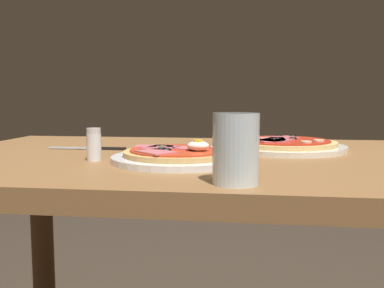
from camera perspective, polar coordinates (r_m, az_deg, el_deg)
The scene contains 6 objects.
dining_table at distance 1.00m, azimuth 2.02°, elevation -7.76°, with size 1.26×0.78×0.72m.
pizza_foreground at distance 0.88m, azimuth -1.70°, elevation -1.54°, with size 0.27×0.27×0.05m.
pizza_across_left at distance 1.09m, azimuth 11.90°, elevation -0.15°, with size 0.30×0.30×0.03m.
water_glass_near at distance 0.65m, azimuth 5.73°, elevation -1.28°, with size 0.07×0.07×0.11m.
knife at distance 1.11m, azimuth -12.85°, elevation -0.54°, with size 0.20×0.02×0.01m.
salt_shaker at distance 0.91m, azimuth -12.70°, elevation -0.07°, with size 0.03×0.03×0.07m.
Camera 1 is at (0.10, -0.97, 0.86)m, focal length 40.83 mm.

